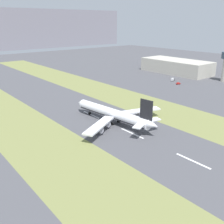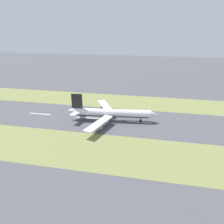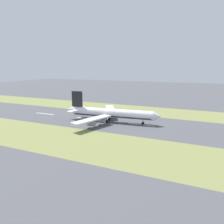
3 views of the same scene
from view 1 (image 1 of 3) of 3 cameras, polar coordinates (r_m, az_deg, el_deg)
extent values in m
plane|color=#4C4C51|center=(166.26, -1.60, -1.94)|extent=(800.00, 800.00, 0.00)
cube|color=olive|center=(145.43, -15.83, -5.91)|extent=(40.00, 600.00, 0.01)
cube|color=olive|center=(195.41, 8.89, 1.09)|extent=(40.00, 600.00, 0.01)
cube|color=silver|center=(125.91, 17.22, -10.15)|extent=(1.20, 18.00, 0.01)
cube|color=silver|center=(148.56, 4.40, -4.65)|extent=(1.20, 18.00, 0.01)
cube|color=silver|center=(177.44, -4.52, -0.61)|extent=(1.20, 18.00, 0.01)
cylinder|color=white|center=(161.24, 0.00, -0.27)|extent=(11.99, 56.32, 6.00)
cone|color=white|center=(182.85, -6.83, 1.96)|extent=(6.38, 5.60, 5.88)
cone|color=white|center=(142.35, 8.94, -2.87)|extent=(5.72, 6.51, 5.10)
cube|color=black|center=(161.79, 0.00, -0.82)|extent=(11.45, 54.06, 0.70)
cube|color=white|center=(145.32, -2.81, -2.90)|extent=(28.40, 18.98, 0.90)
cube|color=white|center=(169.44, 5.90, 0.28)|extent=(29.54, 13.68, 0.90)
cylinder|color=#93939E|center=(153.82, -1.29, -2.59)|extent=(3.70, 5.12, 3.20)
cylinder|color=#93939E|center=(145.76, -2.87, -3.88)|extent=(3.70, 5.12, 3.20)
cylinder|color=#93939E|center=(166.02, 3.16, -0.94)|extent=(3.70, 5.12, 3.20)
cylinder|color=#93939E|center=(170.45, 6.05, -0.48)|extent=(3.70, 5.12, 3.20)
cube|color=black|center=(142.44, 7.48, 0.52)|extent=(1.66, 8.04, 11.00)
cube|color=white|center=(140.93, 5.99, -2.88)|extent=(10.92, 8.11, 0.60)
cube|color=white|center=(149.15, 8.64, -1.73)|extent=(10.69, 6.36, 0.60)
cylinder|color=#59595E|center=(177.20, -4.91, 0.21)|extent=(0.50, 0.50, 3.20)
cylinder|color=black|center=(177.72, -4.90, -0.28)|extent=(1.09, 1.89, 1.80)
cylinder|color=#59595E|center=(158.81, 0.11, -2.00)|extent=(0.50, 0.50, 3.20)
cylinder|color=black|center=(159.39, 0.11, -2.54)|extent=(1.09, 1.89, 1.80)
cylinder|color=#59595E|center=(162.32, 1.40, -1.53)|extent=(0.50, 0.50, 3.20)
cylinder|color=black|center=(162.89, 1.39, -2.06)|extent=(1.09, 1.89, 1.80)
cube|color=#BCB7A8|center=(332.96, 13.79, 9.63)|extent=(36.00, 84.44, 15.80)
cube|color=#4C4C51|center=(288.20, 13.25, 6.97)|extent=(2.52, 2.66, 2.00)
cube|color=silver|center=(285.41, 13.02, 6.93)|extent=(4.45, 3.20, 2.60)
cylinder|color=black|center=(288.80, 13.03, 6.80)|extent=(1.06, 0.61, 1.00)
cylinder|color=black|center=(288.01, 13.44, 6.74)|extent=(1.06, 0.61, 1.00)
cylinder|color=black|center=(284.99, 12.71, 6.67)|extent=(1.06, 0.61, 1.00)
cylinder|color=black|center=(284.19, 13.12, 6.60)|extent=(1.06, 0.61, 1.00)
cube|color=#B2231E|center=(271.71, 14.22, 6.01)|extent=(4.73, 2.99, 0.90)
cube|color=#B2231E|center=(271.41, 14.20, 6.18)|extent=(2.76, 2.16, 0.80)
cylinder|color=black|center=(273.35, 14.34, 5.98)|extent=(0.70, 0.42, 0.66)
cylinder|color=black|center=(271.95, 14.57, 5.90)|extent=(0.70, 0.42, 0.66)
cylinder|color=black|center=(271.67, 13.85, 5.94)|extent=(0.70, 0.42, 0.66)
cylinder|color=black|center=(270.27, 14.08, 5.86)|extent=(0.70, 0.42, 0.66)
camera|label=2|loc=(284.84, 20.57, 19.19)|focal=35.00mm
camera|label=3|loc=(289.79, 13.09, 14.24)|focal=35.00mm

